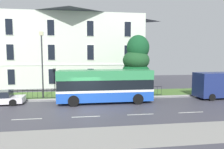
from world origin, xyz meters
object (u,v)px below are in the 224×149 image
object	(u,v)px
single_decker_bus	(105,85)
evergreen_tree	(136,70)
street_lamp_post	(42,60)
litter_bin	(77,91)
georgian_townhouse	(74,46)
white_panel_van	(218,85)

from	to	relation	value
single_decker_bus	evergreen_tree	bearing A→B (deg)	42.82
evergreen_tree	street_lamp_post	size ratio (longest dim) A/B	1.02
street_lamp_post	litter_bin	size ratio (longest dim) A/B	5.38
street_lamp_post	litter_bin	xyz separation A→B (m)	(3.39, -0.07, -3.18)
georgian_townhouse	evergreen_tree	size ratio (longest dim) A/B	2.93
street_lamp_post	white_panel_van	bearing A→B (deg)	-6.89
street_lamp_post	single_decker_bus	bearing A→B (deg)	-21.32
single_decker_bus	litter_bin	bearing A→B (deg)	139.43
evergreen_tree	litter_bin	bearing A→B (deg)	-168.64
evergreen_tree	single_decker_bus	distance (m)	5.48
evergreen_tree	litter_bin	size ratio (longest dim) A/B	5.50
evergreen_tree	single_decker_bus	bearing A→B (deg)	-137.08
evergreen_tree	street_lamp_post	distance (m)	10.16
litter_bin	white_panel_van	bearing A→B (deg)	-8.23
georgian_townhouse	evergreen_tree	bearing A→B (deg)	-50.73
street_lamp_post	litter_bin	bearing A→B (deg)	-1.12
litter_bin	evergreen_tree	bearing A→B (deg)	11.36
single_decker_bus	street_lamp_post	distance (m)	6.95
white_panel_van	street_lamp_post	world-z (taller)	street_lamp_post
litter_bin	georgian_townhouse	bearing A→B (deg)	94.72
georgian_townhouse	street_lamp_post	xyz separation A→B (m)	(-2.52, -10.43, -1.99)
evergreen_tree	street_lamp_post	bearing A→B (deg)	-172.80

